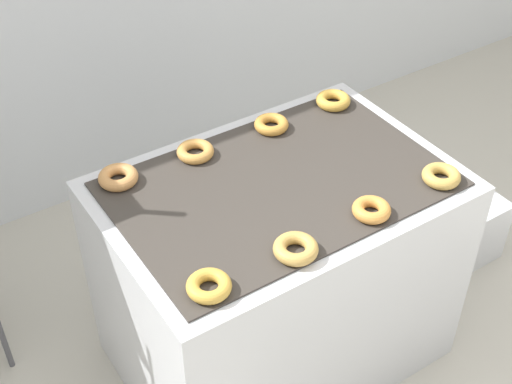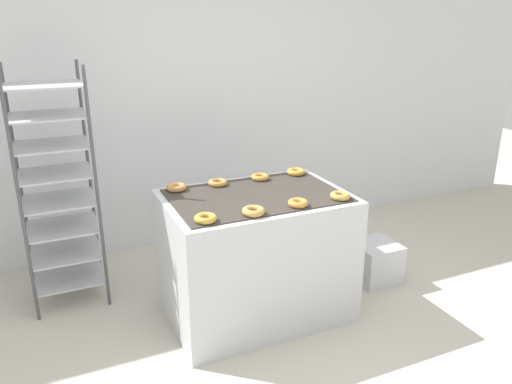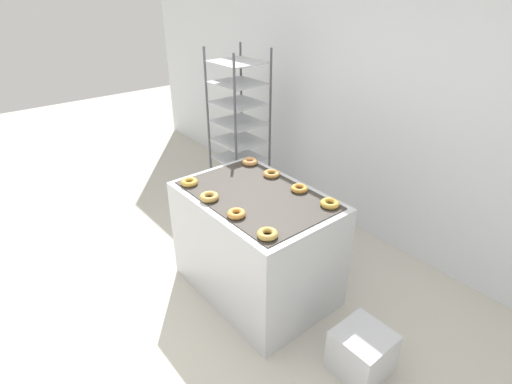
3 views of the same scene
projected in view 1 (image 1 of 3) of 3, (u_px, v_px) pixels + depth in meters
The scene contains 10 objects.
fryer_machine at pixel (277, 275), 2.77m from camera, with size 1.24×0.85×0.91m.
glaze_bin at pixel (457, 225), 3.43m from camera, with size 0.34×0.35×0.32m.
donut_near_left at pixel (209, 286), 2.07m from camera, with size 0.14×0.14×0.04m, color gold.
donut_near_midleft at pixel (296, 249), 2.19m from camera, with size 0.14×0.14×0.04m, color tan.
donut_near_midright at pixel (371, 210), 2.34m from camera, with size 0.13×0.13×0.04m, color #D18A3D.
donut_near_right at pixel (441, 176), 2.47m from camera, with size 0.14×0.14×0.04m, color tan.
donut_far_left at pixel (118, 177), 2.47m from camera, with size 0.14×0.14×0.04m, color #BF8449.
donut_far_midleft at pixel (195, 151), 2.59m from camera, with size 0.14×0.14×0.04m, color #C58B42.
donut_far_midright at pixel (271, 124), 2.73m from camera, with size 0.13×0.13×0.04m, color #C58837.
donut_far_right at pixel (333, 100), 2.86m from camera, with size 0.14×0.14×0.04m, color gold.
Camera 1 is at (-1.13, -0.90, 2.46)m, focal length 50.00 mm.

